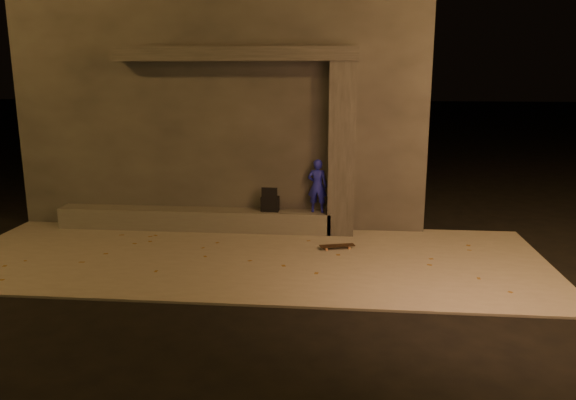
# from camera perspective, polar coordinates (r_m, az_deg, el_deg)

# --- Properties ---
(ground) EXTENTS (120.00, 120.00, 0.00)m
(ground) POSITION_cam_1_polar(r_m,az_deg,el_deg) (8.80, -6.14, -10.12)
(ground) COLOR black
(ground) RESTS_ON ground
(sidewalk) EXTENTS (11.00, 4.40, 0.04)m
(sidewalk) POSITION_cam_1_polar(r_m,az_deg,el_deg) (10.63, -3.99, -5.83)
(sidewalk) COLOR slate
(sidewalk) RESTS_ON ground
(building) EXTENTS (9.00, 5.10, 5.22)m
(building) POSITION_cam_1_polar(r_m,az_deg,el_deg) (14.69, -5.17, 9.66)
(building) COLOR #32302E
(building) RESTS_ON ground
(ledge) EXTENTS (6.00, 0.55, 0.45)m
(ledge) POSITION_cam_1_polar(r_m,az_deg,el_deg) (12.51, -9.50, -1.92)
(ledge) COLOR #55524D
(ledge) RESTS_ON sidewalk
(column) EXTENTS (0.55, 0.55, 3.60)m
(column) POSITION_cam_1_polar(r_m,az_deg,el_deg) (11.79, 5.49, 5.10)
(column) COLOR #32302E
(column) RESTS_ON sidewalk
(canopy) EXTENTS (5.00, 0.70, 0.28)m
(canopy) POSITION_cam_1_polar(r_m,az_deg,el_deg) (11.93, -5.28, 14.54)
(canopy) COLOR #32302E
(canopy) RESTS_ON column
(skateboarder) EXTENTS (0.45, 0.32, 1.15)m
(skateboarder) POSITION_cam_1_polar(r_m,az_deg,el_deg) (11.93, 3.00, 1.45)
(skateboarder) COLOR #191CA6
(skateboarder) RESTS_ON ledge
(backpack) EXTENTS (0.39, 0.26, 0.53)m
(backpack) POSITION_cam_1_polar(r_m,az_deg,el_deg) (12.09, -1.83, -0.27)
(backpack) COLOR black
(backpack) RESTS_ON ledge
(skateboard) EXTENTS (0.71, 0.36, 0.08)m
(skateboard) POSITION_cam_1_polar(r_m,az_deg,el_deg) (11.06, 5.02, -4.67)
(skateboard) COLOR black
(skateboard) RESTS_ON sidewalk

